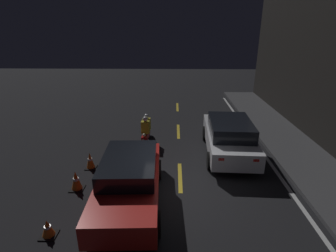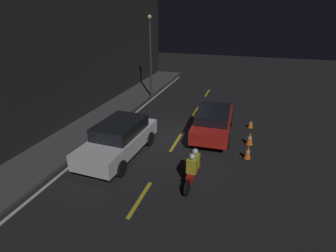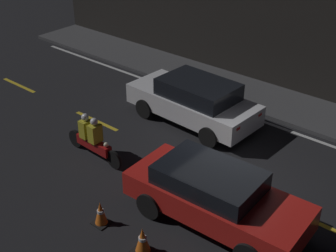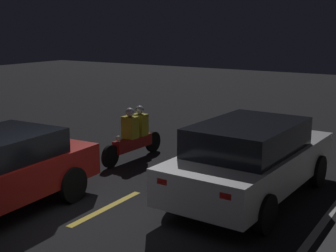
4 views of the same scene
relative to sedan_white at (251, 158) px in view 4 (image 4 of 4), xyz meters
The scene contains 7 objects.
ground_plane 3.69m from the sedan_white, 35.14° to the right, with size 56.00×56.00×0.00m, color black.
lane_dash_a 7.40m from the sedan_white, 163.68° to the right, with size 2.00×0.14×0.01m.
lane_dash_b 3.39m from the sedan_white, 141.10° to the right, with size 2.00×0.14×0.01m.
lane_dash_c 2.95m from the sedan_white, 46.86° to the right, with size 2.00×0.14×0.01m.
sedan_white is the anchor object (origin of this frame).
motorcycle 3.74m from the sedan_white, 105.98° to the right, with size 2.30×0.39×1.35m.
traffic_cone_near 5.67m from the sedan_white, 76.11° to the right, with size 0.40×0.40×0.65m.
Camera 4 is at (5.35, 5.38, 3.36)m, focal length 50.00 mm.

